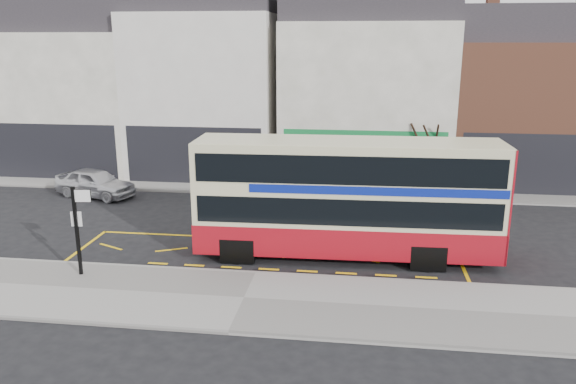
# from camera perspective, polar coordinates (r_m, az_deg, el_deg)

# --- Properties ---
(ground) EXTENTS (120.00, 120.00, 0.00)m
(ground) POSITION_cam_1_polar(r_m,az_deg,el_deg) (19.33, -3.08, -8.08)
(ground) COLOR black
(ground) RESTS_ON ground
(pavement) EXTENTS (40.00, 4.00, 0.15)m
(pavement) POSITION_cam_1_polar(r_m,az_deg,el_deg) (17.25, -4.50, -10.84)
(pavement) COLOR gray
(pavement) RESTS_ON ground
(kerb) EXTENTS (40.00, 0.15, 0.15)m
(kerb) POSITION_cam_1_polar(r_m,az_deg,el_deg) (18.96, -3.29, -8.31)
(kerb) COLOR gray
(kerb) RESTS_ON ground
(far_pavement) EXTENTS (50.00, 3.00, 0.15)m
(far_pavement) POSITION_cam_1_polar(r_m,az_deg,el_deg) (29.62, 0.79, 0.43)
(far_pavement) COLOR gray
(far_pavement) RESTS_ON ground
(road_markings) EXTENTS (14.00, 3.40, 0.01)m
(road_markings) POSITION_cam_1_polar(r_m,az_deg,el_deg) (20.78, -2.27, -6.34)
(road_markings) COLOR yellow
(road_markings) RESTS_ON ground
(terrace_far_left) EXTENTS (8.00, 8.01, 10.80)m
(terrace_far_left) POSITION_cam_1_polar(r_m,az_deg,el_deg) (36.65, -20.18, 9.91)
(terrace_far_left) COLOR white
(terrace_far_left) RESTS_ON ground
(terrace_left) EXTENTS (8.00, 8.01, 11.80)m
(terrace_left) POSITION_cam_1_polar(r_m,az_deg,el_deg) (33.69, -7.86, 11.15)
(terrace_left) COLOR white
(terrace_left) RESTS_ON ground
(terrace_green_shop) EXTENTS (9.00, 8.01, 11.30)m
(terrace_green_shop) POSITION_cam_1_polar(r_m,az_deg,el_deg) (32.53, 7.91, 10.56)
(terrace_green_shop) COLOR white
(terrace_green_shop) RESTS_ON ground
(terrace_right) EXTENTS (9.00, 8.01, 10.30)m
(terrace_right) POSITION_cam_1_polar(r_m,az_deg,el_deg) (33.83, 23.48, 8.79)
(terrace_right) COLOR #98563D
(terrace_right) RESTS_ON ground
(double_decker_bus) EXTENTS (10.75, 2.76, 4.27)m
(double_decker_bus) POSITION_cam_1_polar(r_m,az_deg,el_deg) (20.00, 6.09, -0.51)
(double_decker_bus) COLOR beige
(double_decker_bus) RESTS_ON ground
(bus_stop_post) EXTENTS (0.75, 0.15, 2.98)m
(bus_stop_post) POSITION_cam_1_polar(r_m,az_deg,el_deg) (19.35, -20.55, -2.91)
(bus_stop_post) COLOR black
(bus_stop_post) RESTS_ON pavement
(car_silver) EXTENTS (4.50, 2.78, 1.43)m
(car_silver) POSITION_cam_1_polar(r_m,az_deg,el_deg) (29.69, -19.01, 0.90)
(car_silver) COLOR silver
(car_silver) RESTS_ON ground
(car_grey) EXTENTS (4.23, 1.71, 1.37)m
(car_grey) POSITION_cam_1_polar(r_m,az_deg,el_deg) (28.42, -1.77, 1.05)
(car_grey) COLOR #464A4F
(car_grey) RESTS_ON ground
(car_white) EXTENTS (4.56, 1.97, 1.31)m
(car_white) POSITION_cam_1_polar(r_m,az_deg,el_deg) (28.12, 11.90, 0.51)
(car_white) COLOR silver
(car_white) RESTS_ON ground
(street_tree_right) EXTENTS (2.15, 2.15, 4.63)m
(street_tree_right) POSITION_cam_1_polar(r_m,az_deg,el_deg) (29.11, 13.77, 5.93)
(street_tree_right) COLOR #302215
(street_tree_right) RESTS_ON ground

